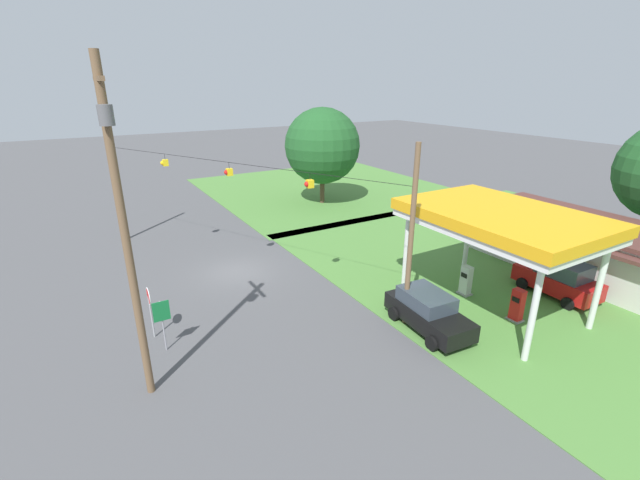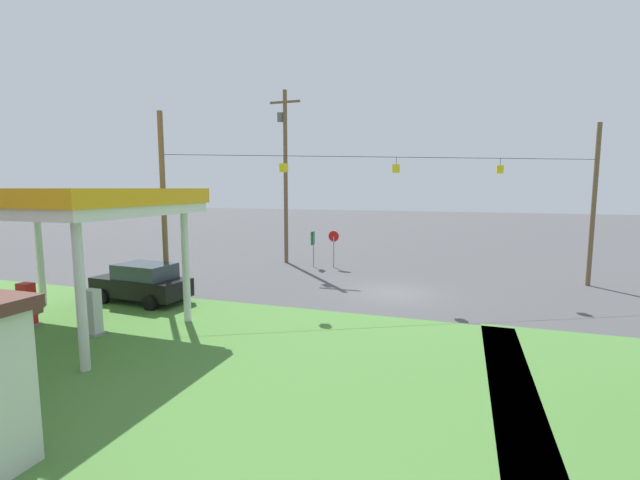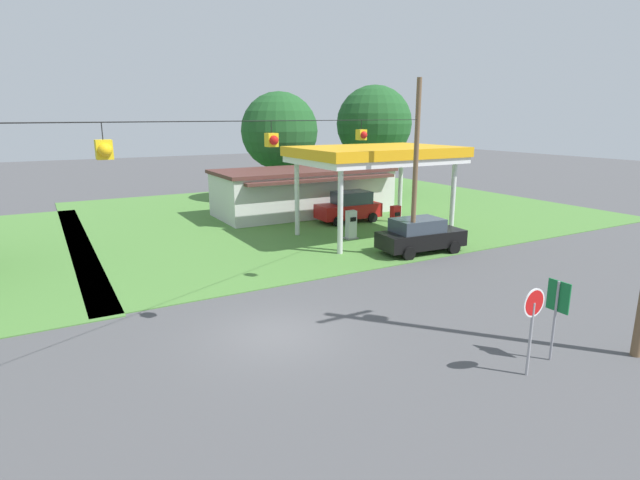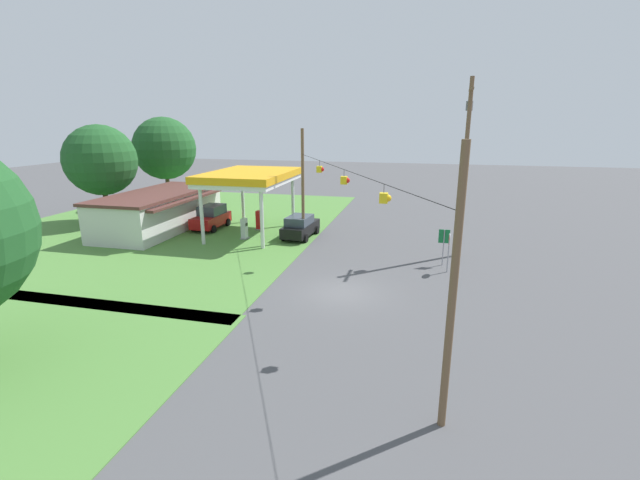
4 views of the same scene
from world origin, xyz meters
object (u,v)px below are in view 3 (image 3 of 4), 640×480
object	(u,v)px
route_sign	(557,304)
tree_behind_station	(279,131)
fuel_pump_far	(395,220)
fuel_pump_near	(351,226)
car_at_pumps_front	(420,235)
gas_station_store	(304,191)
gas_station_canopy	(375,156)
tree_far_back	(374,124)
car_at_pumps_rear	(349,207)
stop_sign_roadside	(533,313)

from	to	relation	value
route_sign	tree_behind_station	bearing A→B (deg)	79.82
fuel_pump_far	route_sign	world-z (taller)	route_sign
fuel_pump_near	car_at_pumps_front	bearing A→B (deg)	-70.65
tree_behind_station	gas_station_store	bearing A→B (deg)	-99.49
route_sign	tree_behind_station	world-z (taller)	tree_behind_station
gas_station_canopy	fuel_pump_far	size ratio (longest dim) A/B	5.36
route_sign	tree_far_back	bearing A→B (deg)	63.78
gas_station_canopy	car_at_pumps_front	world-z (taller)	gas_station_canopy
gas_station_canopy	car_at_pumps_rear	xyz separation A→B (m)	(1.01, 4.25, -3.70)
tree_behind_station	tree_far_back	world-z (taller)	tree_far_back
gas_station_canopy	tree_behind_station	world-z (taller)	tree_behind_station
gas_station_canopy	tree_behind_station	distance (m)	14.81
fuel_pump_near	car_at_pumps_rear	distance (m)	4.99
gas_station_canopy	stop_sign_roadside	world-z (taller)	gas_station_canopy
gas_station_store	car_at_pumps_front	bearing A→B (deg)	-89.48
gas_station_canopy	stop_sign_roadside	size ratio (longest dim) A/B	3.63
gas_station_store	car_at_pumps_rear	world-z (taller)	gas_station_store
car_at_pumps_rear	tree_behind_station	bearing A→B (deg)	-87.60
stop_sign_roadside	fuel_pump_near	bearing A→B (deg)	-105.59
fuel_pump_near	tree_behind_station	xyz separation A→B (m)	(2.43, 14.75, 4.98)
gas_station_store	stop_sign_roadside	size ratio (longest dim) A/B	5.13
fuel_pump_far	stop_sign_roadside	xyz separation A→B (m)	(-7.51, -15.53, 1.01)
stop_sign_roadside	route_sign	xyz separation A→B (m)	(1.37, 0.25, -0.10)
stop_sign_roadside	tree_far_back	bearing A→B (deg)	-118.12
gas_station_store	gas_station_canopy	bearing A→B (deg)	-88.55
car_at_pumps_rear	fuel_pump_near	bearing A→B (deg)	59.95
gas_station_store	tree_behind_station	xyz separation A→B (m)	(1.05, 6.29, 4.12)
fuel_pump_far	car_at_pumps_rear	size ratio (longest dim) A/B	0.39
tree_behind_station	car_at_pumps_rear	bearing A→B (deg)	-89.04
car_at_pumps_rear	tree_behind_station	xyz separation A→B (m)	(-0.18, 10.50, 4.75)
fuel_pump_near	tree_behind_station	distance (m)	15.75
gas_station_store	tree_far_back	bearing A→B (deg)	29.13
car_at_pumps_front	fuel_pump_near	bearing A→B (deg)	113.42
fuel_pump_far	stop_sign_roadside	bearing A→B (deg)	-115.81
route_sign	car_at_pumps_rear	bearing A→B (deg)	74.09
fuel_pump_far	route_sign	size ratio (longest dim) A/B	0.71
fuel_pump_near	fuel_pump_far	world-z (taller)	same
fuel_pump_far	tree_far_back	bearing A→B (deg)	59.45
tree_behind_station	stop_sign_roadside	bearing A→B (deg)	-102.59
gas_station_store	fuel_pump_far	distance (m)	8.69
fuel_pump_far	stop_sign_roadside	distance (m)	17.28
gas_station_canopy	car_at_pumps_front	bearing A→B (deg)	-91.35
gas_station_canopy	stop_sign_roadside	bearing A→B (deg)	-110.88
car_at_pumps_rear	tree_far_back	world-z (taller)	tree_far_back
gas_station_canopy	car_at_pumps_front	size ratio (longest dim) A/B	1.94
gas_station_store	stop_sign_roadside	bearing A→B (deg)	-103.39
car_at_pumps_rear	route_sign	world-z (taller)	route_sign
car_at_pumps_front	stop_sign_roadside	xyz separation A→B (m)	(-5.82, -11.29, 0.87)
car_at_pumps_front	tree_behind_station	xyz separation A→B (m)	(0.94, 18.99, 4.84)
car_at_pumps_rear	route_sign	bearing A→B (deg)	75.53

